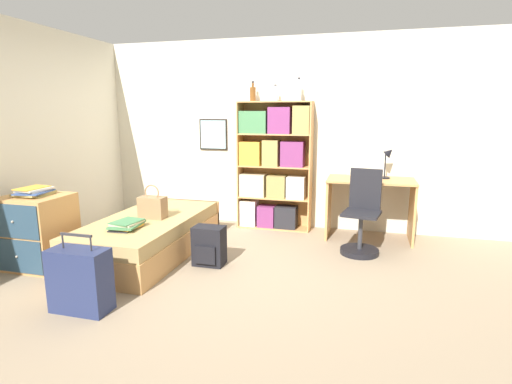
{
  "coord_description": "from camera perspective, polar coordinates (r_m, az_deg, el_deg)",
  "views": [
    {
      "loc": [
        1.54,
        -3.9,
        1.6
      ],
      "look_at": [
        0.43,
        0.2,
        0.75
      ],
      "focal_mm": 28.0,
      "sensor_mm": 36.0,
      "label": 1
    }
  ],
  "objects": [
    {
      "name": "backpack",
      "position": [
        4.3,
        -6.79,
        -7.67
      ],
      "size": [
        0.33,
        0.24,
        0.42
      ],
      "color": "black",
      "rests_on": "ground_plane"
    },
    {
      "name": "book_stack_on_bed",
      "position": [
        4.31,
        -17.99,
        -4.45
      ],
      "size": [
        0.3,
        0.39,
        0.08
      ],
      "color": "#232328",
      "rests_on": "bed"
    },
    {
      "name": "ground_plane",
      "position": [
        4.49,
        -6.0,
        -9.62
      ],
      "size": [
        14.0,
        14.0,
        0.0
      ],
      "primitive_type": "plane",
      "color": "gray"
    },
    {
      "name": "wall_back",
      "position": [
        5.74,
        -0.41,
        8.31
      ],
      "size": [
        10.0,
        0.09,
        2.6
      ],
      "color": "beige",
      "rests_on": "ground_plane"
    },
    {
      "name": "desk_chair",
      "position": [
        4.76,
        14.84,
        -4.64
      ],
      "size": [
        0.46,
        0.46,
        0.97
      ],
      "color": "black",
      "rests_on": "ground_plane"
    },
    {
      "name": "bottle_green",
      "position": [
        5.54,
        -0.46,
        13.87
      ],
      "size": [
        0.08,
        0.08,
        0.27
      ],
      "color": "brown",
      "rests_on": "bookcase"
    },
    {
      "name": "handbag",
      "position": [
        4.64,
        -14.55,
        -2.06
      ],
      "size": [
        0.29,
        0.17,
        0.38
      ],
      "color": "#93704C",
      "rests_on": "bed"
    },
    {
      "name": "suitcase",
      "position": [
        3.61,
        -23.83,
        -11.45
      ],
      "size": [
        0.48,
        0.23,
        0.66
      ],
      "color": "navy",
      "rests_on": "ground_plane"
    },
    {
      "name": "bookcase",
      "position": [
        5.5,
        2.43,
        3.65
      ],
      "size": [
        1.01,
        0.3,
        1.75
      ],
      "color": "tan",
      "rests_on": "ground_plane"
    },
    {
      "name": "magazine_pile_on_dresser",
      "position": [
        4.69,
        -29.16,
        0.03
      ],
      "size": [
        0.33,
        0.36,
        0.09
      ],
      "color": "#99894C",
      "rests_on": "dresser"
    },
    {
      "name": "dresser",
      "position": [
        4.79,
        -28.73,
        -4.91
      ],
      "size": [
        0.62,
        0.59,
        0.76
      ],
      "color": "tan",
      "rests_on": "ground_plane"
    },
    {
      "name": "wall_left",
      "position": [
        5.41,
        -28.68,
        6.76
      ],
      "size": [
        0.06,
        10.0,
        2.6
      ],
      "color": "beige",
      "rests_on": "ground_plane"
    },
    {
      "name": "bed",
      "position": [
        4.77,
        -14.88,
        -6.0
      ],
      "size": [
        0.96,
        1.98,
        0.43
      ],
      "color": "tan",
      "rests_on": "ground_plane"
    },
    {
      "name": "bottle_brown",
      "position": [
        5.45,
        2.78,
        13.7
      ],
      "size": [
        0.07,
        0.07,
        0.21
      ],
      "color": "#B7BCC1",
      "rests_on": "bookcase"
    },
    {
      "name": "desk",
      "position": [
        5.28,
        15.96,
        -0.88
      ],
      "size": [
        1.07,
        0.61,
        0.78
      ],
      "color": "tan",
      "rests_on": "ground_plane"
    },
    {
      "name": "desk_lamp",
      "position": [
        5.3,
        18.37,
        4.72
      ],
      "size": [
        0.19,
        0.14,
        0.41
      ],
      "color": "black",
      "rests_on": "desk"
    },
    {
      "name": "bottle_clear",
      "position": [
        5.4,
        6.13,
        14.02
      ],
      "size": [
        0.07,
        0.07,
        0.3
      ],
      "color": "#B7BCC1",
      "rests_on": "bookcase"
    }
  ]
}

